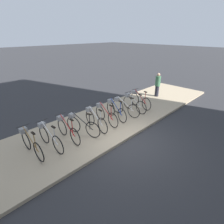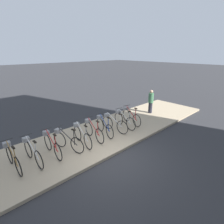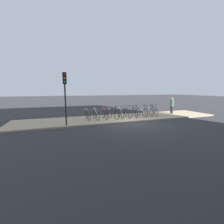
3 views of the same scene
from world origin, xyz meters
TOP-DOWN VIEW (x-y plane):
  - ground_plane at (0.00, 0.00)m, footprint 120.00×120.00m
  - sidewalk at (0.00, 1.78)m, footprint 17.66×3.57m
  - parked_bicycle_0 at (-3.11, 1.78)m, footprint 0.46×1.73m
  - parked_bicycle_1 at (-2.46, 1.69)m, footprint 0.46×1.73m
  - parked_bicycle_2 at (-1.68, 1.72)m, footprint 0.46×1.72m
  - parked_bicycle_3 at (-1.06, 1.61)m, footprint 0.62×1.67m
  - parked_bicycle_4 at (-0.32, 1.60)m, footprint 0.46×1.72m
  - parked_bicycle_5 at (0.36, 1.65)m, footprint 0.46×1.72m
  - parked_bicycle_6 at (1.08, 1.68)m, footprint 0.54×1.69m
  - parked_bicycle_7 at (1.68, 1.62)m, footprint 0.46×1.72m
  - parked_bicycle_8 at (2.45, 1.62)m, footprint 0.46×1.72m
  - parked_bicycle_9 at (3.12, 1.70)m, footprint 0.53×1.69m
  - pedestrian at (5.51, 2.00)m, footprint 0.34×0.34m

SIDE VIEW (x-z plane):
  - ground_plane at x=0.00m, z-range 0.00..0.00m
  - sidewalk at x=0.00m, z-range 0.00..0.12m
  - parked_bicycle_0 at x=-3.11m, z-range 0.05..1.11m
  - parked_bicycle_1 at x=-2.46m, z-range 0.05..1.11m
  - parked_bicycle_2 at x=-1.68m, z-range 0.05..1.11m
  - parked_bicycle_3 at x=-1.06m, z-range 0.05..1.11m
  - parked_bicycle_4 at x=-0.32m, z-range 0.05..1.11m
  - parked_bicycle_5 at x=0.36m, z-range 0.05..1.11m
  - parked_bicycle_6 at x=1.08m, z-range 0.05..1.11m
  - parked_bicycle_7 at x=1.68m, z-range 0.05..1.11m
  - parked_bicycle_8 at x=2.45m, z-range 0.05..1.11m
  - parked_bicycle_9 at x=3.12m, z-range 0.05..1.11m
  - pedestrian at x=5.51m, z-range 0.15..1.74m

